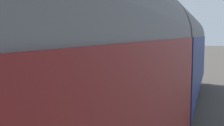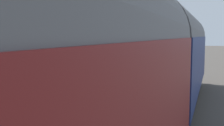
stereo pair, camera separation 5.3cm
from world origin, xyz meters
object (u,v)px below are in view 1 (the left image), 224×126
(station_building, at_px, (27,48))
(bench_near_building, at_px, (109,63))
(planter_corner_building, at_px, (91,67))
(planter_by_door, at_px, (56,98))
(train, at_px, (143,65))
(tree_distant, at_px, (1,15))
(planter_bench_right, at_px, (96,60))
(planter_bench_left, at_px, (106,61))

(station_building, distance_m, bench_near_building, 6.69)
(station_building, bearing_deg, bench_near_building, -13.21)
(planter_corner_building, xyz_separation_m, planter_by_door, (-8.52, -2.73, 0.08))
(train, xyz_separation_m, station_building, (2.81, 5.98, 0.27))
(tree_distant, bearing_deg, planter_by_door, -132.53)
(bench_near_building, relative_size, planter_bench_right, 1.42)
(bench_near_building, xyz_separation_m, tree_distant, (0.88, 9.50, 3.35))
(planter_corner_building, distance_m, tree_distant, 9.58)
(bench_near_building, relative_size, planter_by_door, 1.98)
(planter_corner_building, xyz_separation_m, planter_bench_right, (4.35, 1.52, -0.00))
(bench_near_building, bearing_deg, train, -154.09)
(station_building, xyz_separation_m, planter_corner_building, (5.34, -0.69, -1.38))
(train, xyz_separation_m, tree_distant, (10.10, 13.98, 2.43))
(train, relative_size, planter_corner_building, 22.49)
(planter_bench_left, bearing_deg, planter_by_door, -165.87)
(tree_distant, bearing_deg, station_building, -132.37)
(station_building, distance_m, planter_bench_left, 8.59)
(station_building, relative_size, planter_bench_left, 10.95)
(planter_by_door, relative_size, tree_distant, 0.11)
(bench_near_building, height_order, planter_bench_right, bench_near_building)
(train, xyz_separation_m, planter_corner_building, (8.15, 5.29, -1.12))
(bench_near_building, distance_m, planter_by_door, 9.78)
(planter_corner_building, bearing_deg, planter_by_door, -162.24)
(station_building, bearing_deg, planter_bench_right, 4.89)
(bench_near_building, bearing_deg, planter_corner_building, 142.74)
(bench_near_building, height_order, tree_distant, tree_distant)
(planter_bench_right, relative_size, tree_distant, 0.16)
(station_building, height_order, planter_by_door, station_building)
(tree_distant, bearing_deg, planter_bench_right, -71.47)
(planter_corner_building, relative_size, planter_bench_right, 0.96)
(planter_corner_building, height_order, planter_bench_right, planter_corner_building)
(station_building, relative_size, planter_corner_building, 7.97)
(train, distance_m, tree_distant, 17.41)
(planter_by_door, relative_size, planter_bench_left, 1.02)
(bench_near_building, xyz_separation_m, planter_by_door, (-9.59, -1.91, -0.12))
(bench_near_building, relative_size, tree_distant, 0.22)
(station_building, distance_m, planter_bench_right, 9.83)
(bench_near_building, distance_m, tree_distant, 10.11)
(station_building, relative_size, tree_distant, 1.21)
(planter_bench_left, bearing_deg, planter_bench_right, 47.31)
(planter_by_door, bearing_deg, station_building, 47.12)
(planter_by_door, xyz_separation_m, tree_distant, (10.47, 11.41, 3.46))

